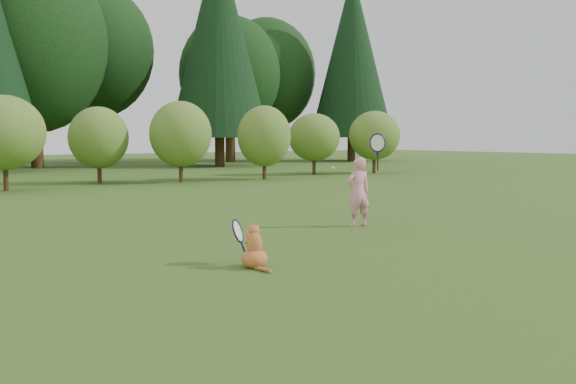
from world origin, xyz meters
TOP-DOWN VIEW (x-y plane):
  - ground at (0.00, 0.00)m, footprint 100.00×100.00m
  - shrub_row at (0.00, 13.00)m, footprint 28.00×3.00m
  - child at (1.92, 1.12)m, footprint 0.68×0.44m
  - cat at (-1.42, -0.79)m, footprint 0.51×0.80m
  - tennis_ball at (1.12, 0.85)m, footprint 0.06×0.06m

SIDE VIEW (x-z plane):
  - ground at x=0.00m, z-range 0.00..0.00m
  - cat at x=-1.42m, z-range -0.08..0.62m
  - child at x=1.92m, z-range -0.27..1.51m
  - tennis_ball at x=1.12m, z-range 1.00..1.06m
  - shrub_row at x=0.00m, z-range 0.00..2.80m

